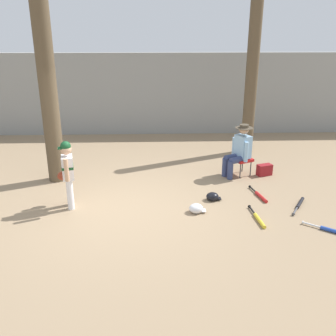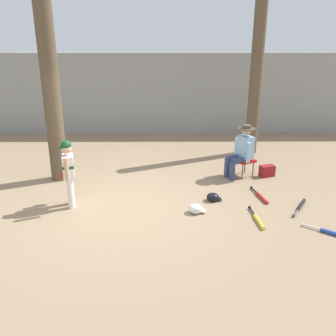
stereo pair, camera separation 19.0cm
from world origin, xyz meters
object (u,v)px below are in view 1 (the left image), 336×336
bat_yellow_trainer (258,219)px  bat_blue_youth (331,230)px  tree_near_player (46,71)px  young_ballplayer (67,170)px  bat_black_composite (299,204)px  handbag_beside_stool (264,170)px  tree_behind_spectator (251,86)px  batting_helmet_white (196,209)px  seated_spectator (239,149)px  bat_red_barrel (260,196)px  batting_helmet_black (213,197)px  folding_stool (242,160)px

bat_yellow_trainer → bat_blue_youth: bearing=-21.9°
tree_near_player → young_ballplayer: (0.58, -1.41, -1.65)m
bat_black_composite → bat_blue_youth: 1.03m
tree_near_player → bat_blue_youth: tree_near_player is taller
handbag_beside_stool → tree_behind_spectator: bearing=89.7°
tree_behind_spectator → batting_helmet_white: bearing=-116.0°
tree_behind_spectator → bat_black_composite: bearing=-86.4°
seated_spectator → young_ballplayer: bearing=-156.7°
bat_yellow_trainer → bat_black_composite: size_ratio=1.17×
tree_near_player → bat_black_composite: bearing=-17.1°
bat_red_barrel → batting_helmet_black: bearing=-174.2°
tree_behind_spectator → bat_yellow_trainer: size_ratio=4.96×
handbag_beside_stool → bat_yellow_trainer: handbag_beside_stool is taller
tree_behind_spectator → folding_stool: bearing=-106.8°
batting_helmet_black → tree_near_player: bearing=160.0°
seated_spectator → handbag_beside_stool: 0.80m
seated_spectator → bat_black_composite: bearing=-62.7°
batting_helmet_black → bat_black_composite: bearing=-10.8°
folding_stool → bat_yellow_trainer: (-0.19, -2.26, -0.33)m
bat_red_barrel → batting_helmet_black: 0.98m
tree_near_player → bat_yellow_trainer: size_ratio=6.38×
tree_behind_spectator → seated_spectator: tree_behind_spectator is taller
handbag_beside_stool → bat_yellow_trainer: bearing=-108.1°
folding_stool → seated_spectator: (-0.09, -0.04, 0.28)m
bat_yellow_trainer → bat_red_barrel: same height
young_ballplayer → handbag_beside_stool: (4.17, 1.52, -0.61)m
bat_red_barrel → seated_spectator: bearing=98.8°
bat_black_composite → bat_red_barrel: size_ratio=0.90×
seated_spectator → bat_yellow_trainer: 2.30m
handbag_beside_stool → bat_black_composite: 1.66m
batting_helmet_white → folding_stool: bearing=56.5°
seated_spectator → bat_red_barrel: (0.19, -1.23, -0.61)m
tree_behind_spectator → bat_black_composite: tree_behind_spectator is taller
bat_red_barrel → batting_helmet_black: (-0.98, -0.10, 0.04)m
young_ballplayer → seated_spectator: size_ratio=1.09×
batting_helmet_white → batting_helmet_black: bearing=53.8°
bat_black_composite → bat_blue_youth: size_ratio=1.10×
bat_yellow_trainer → bat_red_barrel: bearing=73.6°
handbag_beside_stool → batting_helmet_white: bearing=-134.1°
tree_behind_spectator → bat_red_barrel: size_ratio=5.24×
bat_blue_youth → bat_red_barrel: bearing=119.8°
seated_spectator → bat_blue_youth: (1.01, -2.66, -0.61)m
bat_yellow_trainer → bat_red_barrel: size_ratio=1.06×
folding_stool → batting_helmet_black: (-0.88, -1.37, -0.29)m
folding_stool → bat_yellow_trainer: bearing=-94.8°
young_ballplayer → bat_blue_youth: 4.75m
bat_black_composite → bat_blue_youth: same height
handbag_beside_stool → batting_helmet_white: 2.57m
seated_spectator → bat_black_composite: seated_spectator is taller
tree_behind_spectator → young_ballplayer: tree_behind_spectator is taller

